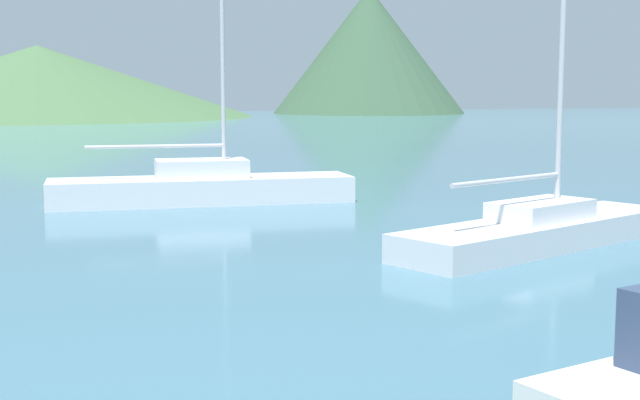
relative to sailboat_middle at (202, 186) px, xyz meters
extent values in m
cube|color=silver|center=(0.00, 0.00, -0.11)|extent=(8.54, 2.27, 0.73)
cube|color=silver|center=(0.00, 0.00, 0.51)|extent=(2.59, 1.44, 0.51)
cylinder|color=#BCBCC1|center=(0.63, -0.03, 3.59)|extent=(0.12, 0.12, 6.66)
cylinder|color=#BCBCC1|center=(-1.27, 0.05, 1.16)|extent=(3.81, 0.26, 0.10)
cube|color=silver|center=(5.52, -8.90, -0.19)|extent=(7.49, 4.61, 0.56)
cube|color=silver|center=(5.52, -8.90, 0.28)|extent=(2.53, 2.01, 0.39)
cylinder|color=#BCBCC1|center=(6.03, -8.67, 4.27)|extent=(0.12, 0.12, 8.36)
cylinder|color=#BCBCC1|center=(4.50, -9.35, 0.99)|extent=(3.10, 1.46, 0.10)
cone|color=#476B42|center=(-5.25, 79.09, 3.45)|extent=(47.33, 47.33, 7.84)
cone|color=#38563D|center=(34.63, 82.03, 7.33)|extent=(24.14, 24.14, 15.61)
camera|label=1|loc=(-4.01, -24.86, 2.78)|focal=50.00mm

